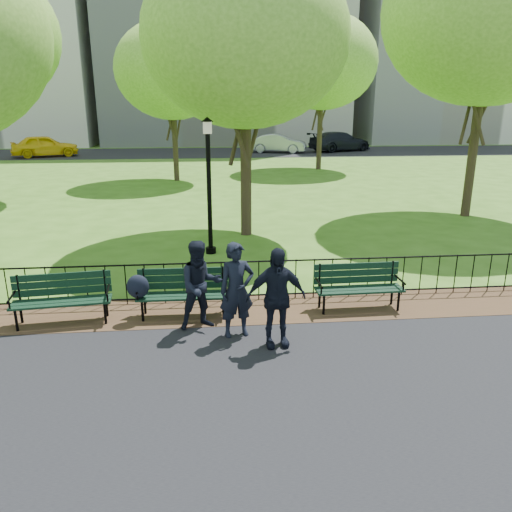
{
  "coord_description": "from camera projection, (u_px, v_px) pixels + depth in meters",
  "views": [
    {
      "loc": [
        -0.01,
        -8.01,
        4.12
      ],
      "look_at": [
        0.89,
        1.5,
        1.16
      ],
      "focal_mm": 35.0,
      "sensor_mm": 36.0,
      "label": 1
    }
  ],
  "objects": [
    {
      "name": "lamppost",
      "position": [
        209.0,
        182.0,
        13.58
      ],
      "size": [
        0.34,
        0.34,
        3.74
      ],
      "color": "black",
      "rests_on": "ground"
    },
    {
      "name": "iron_fence",
      "position": [
        212.0,
        280.0,
        10.59
      ],
      "size": [
        24.06,
        0.06,
        1.0
      ],
      "color": "black",
      "rests_on": "ground"
    },
    {
      "name": "ground",
      "position": [
        214.0,
        345.0,
        8.83
      ],
      "size": [
        120.0,
        120.0,
        0.0
      ],
      "primitive_type": "plane",
      "color": "#3B651A"
    },
    {
      "name": "tree_near_e",
      "position": [
        245.0,
        38.0,
        14.46
      ],
      "size": [
        6.08,
        6.08,
        8.47
      ],
      "color": "#2D2116",
      "rests_on": "ground"
    },
    {
      "name": "park_bench_left_a",
      "position": [
        62.0,
        293.0,
        9.58
      ],
      "size": [
        1.89,
        0.76,
        1.04
      ],
      "rotation": [
        0.0,
        0.0,
        0.11
      ],
      "color": "black",
      "rests_on": "ground"
    },
    {
      "name": "dirt_strip",
      "position": [
        213.0,
        310.0,
        10.26
      ],
      "size": [
        60.0,
        1.6,
        0.01
      ],
      "primitive_type": "cube",
      "color": "#3A2D17",
      "rests_on": "ground"
    },
    {
      "name": "sedan_silver",
      "position": [
        278.0,
        143.0,
        41.81
      ],
      "size": [
        4.92,
        2.83,
        1.53
      ],
      "primitive_type": "imported",
      "rotation": [
        0.0,
        0.0,
        1.29
      ],
      "color": "#A6A9AE",
      "rests_on": "far_street"
    },
    {
      "name": "taxi",
      "position": [
        45.0,
        146.0,
        38.59
      ],
      "size": [
        5.29,
        3.54,
        1.67
      ],
      "primitive_type": "imported",
      "rotation": [
        0.0,
        0.0,
        1.92
      ],
      "color": "yellow",
      "rests_on": "far_street"
    },
    {
      "name": "person_mid",
      "position": [
        201.0,
        285.0,
        9.25
      ],
      "size": [
        0.91,
        0.63,
        1.7
      ],
      "primitive_type": "imported",
      "rotation": [
        0.0,
        0.0,
        0.27
      ],
      "color": "black",
      "rests_on": "asphalt_path"
    },
    {
      "name": "tree_far_e",
      "position": [
        322.0,
        62.0,
        29.96
      ],
      "size": [
        6.62,
        6.62,
        9.23
      ],
      "color": "#2D2116",
      "rests_on": "ground"
    },
    {
      "name": "park_bench_main",
      "position": [
        163.0,
        287.0,
        9.77
      ],
      "size": [
        1.98,
        0.59,
        1.03
      ],
      "rotation": [
        0.0,
        0.0,
        -0.01
      ],
      "color": "black",
      "rests_on": "ground"
    },
    {
      "name": "tree_far_c",
      "position": [
        172.0,
        70.0,
        25.57
      ],
      "size": [
        5.85,
        5.85,
        8.16
      ],
      "color": "#2D2116",
      "rests_on": "ground"
    },
    {
      "name": "far_street",
      "position": [
        208.0,
        153.0,
        42.11
      ],
      "size": [
        70.0,
        9.0,
        0.01
      ],
      "primitive_type": "cube",
      "color": "black",
      "rests_on": "ground"
    },
    {
      "name": "person_left",
      "position": [
        237.0,
        290.0,
        8.93
      ],
      "size": [
        0.72,
        0.55,
        1.76
      ],
      "primitive_type": "imported",
      "rotation": [
        0.0,
        0.0,
        0.22
      ],
      "color": "black",
      "rests_on": "asphalt_path"
    },
    {
      "name": "sedan_dark",
      "position": [
        340.0,
        141.0,
        43.02
      ],
      "size": [
        6.11,
        4.33,
        1.64
      ],
      "primitive_type": "imported",
      "rotation": [
        0.0,
        0.0,
        1.97
      ],
      "color": "black",
      "rests_on": "far_street"
    },
    {
      "name": "tree_mid_e",
      "position": [
        491.0,
        12.0,
        16.76
      ],
      "size": [
        7.24,
        7.24,
        10.09
      ],
      "color": "#2D2116",
      "rests_on": "ground"
    },
    {
      "name": "person_right",
      "position": [
        276.0,
        298.0,
        8.56
      ],
      "size": [
        1.08,
        0.52,
        1.78
      ],
      "primitive_type": "imported",
      "rotation": [
        0.0,
        0.0,
        0.09
      ],
      "color": "black",
      "rests_on": "asphalt_path"
    },
    {
      "name": "asphalt_path",
      "position": [
        218.0,
        485.0,
        5.6
      ],
      "size": [
        60.0,
        9.2,
        0.01
      ],
      "primitive_type": "cube",
      "color": "black",
      "rests_on": "ground"
    },
    {
      "name": "apartment_east",
      "position": [
        448.0,
        25.0,
        53.28
      ],
      "size": [
        20.0,
        15.0,
        24.0
      ],
      "primitive_type": "cube",
      "color": "white",
      "rests_on": "ground"
    },
    {
      "name": "park_bench_right_a",
      "position": [
        358.0,
        282.0,
        10.25
      ],
      "size": [
        1.81,
        0.6,
        1.02
      ],
      "rotation": [
        0.0,
        0.0,
        0.02
      ],
      "color": "black",
      "rests_on": "ground"
    }
  ]
}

